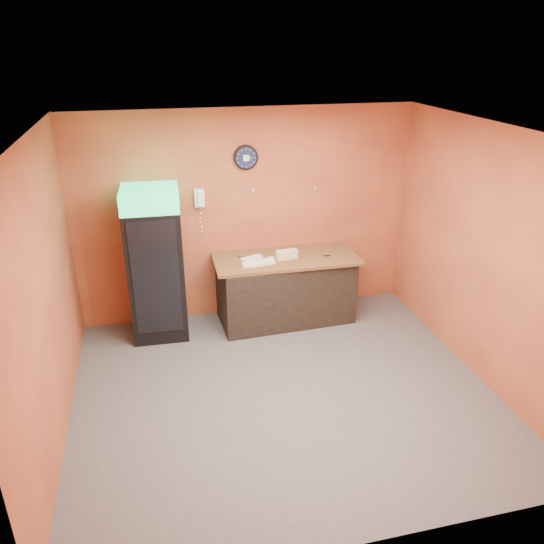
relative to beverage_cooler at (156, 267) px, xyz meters
name	(u,v)px	position (x,y,z in m)	size (l,w,h in m)	color
floor	(283,392)	(1.23, -1.61, -0.95)	(4.50, 4.50, 0.00)	#47474C
back_wall	(246,216)	(1.23, 0.39, 0.45)	(4.50, 0.02, 2.80)	#C06336
left_wall	(44,300)	(-1.02, -1.61, 0.45)	(0.02, 4.00, 2.80)	#C06336
right_wall	(485,256)	(3.48, -1.61, 0.45)	(0.02, 4.00, 2.80)	#C06336
ceiling	(286,133)	(1.23, -1.61, 1.85)	(4.50, 4.00, 0.02)	white
beverage_cooler	(156,267)	(0.00, 0.00, 0.00)	(0.71, 0.72, 1.94)	black
prep_counter	(285,290)	(1.68, 0.00, -0.51)	(1.77, 0.78, 0.88)	black
wall_clock	(246,157)	(1.23, 0.36, 1.23)	(0.31, 0.06, 0.31)	black
wall_phone	(199,198)	(0.62, 0.34, 0.75)	(0.13, 0.11, 0.23)	white
butcher_paper	(286,258)	(1.68, 0.00, -0.05)	(1.90, 0.84, 0.04)	brown
sub_roll_stack	(287,255)	(1.67, -0.06, 0.03)	(0.29, 0.13, 0.12)	beige
wrapped_sandwich_left	(253,264)	(1.19, -0.19, -0.01)	(0.27, 0.11, 0.04)	white
wrapped_sandwich_mid	(263,262)	(1.34, -0.15, -0.01)	(0.30, 0.12, 0.04)	white
wrapped_sandwich_right	(252,259)	(1.21, 0.00, -0.01)	(0.28, 0.11, 0.04)	white
kitchen_tool	(281,255)	(1.61, 0.01, 0.01)	(0.07, 0.07, 0.07)	silver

